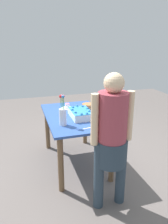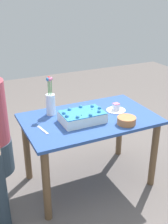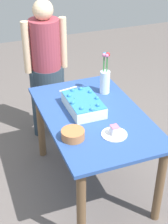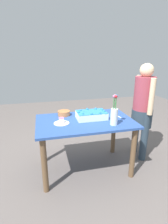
{
  "view_description": "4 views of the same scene",
  "coord_description": "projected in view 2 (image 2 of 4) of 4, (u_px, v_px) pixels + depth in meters",
  "views": [
    {
      "loc": [
        -2.8,
        0.72,
        1.8
      ],
      "look_at": [
        -0.1,
        -0.1,
        0.83
      ],
      "focal_mm": 35.0,
      "sensor_mm": 36.0,
      "label": 1
    },
    {
      "loc": [
        -1.11,
        -2.23,
        1.93
      ],
      "look_at": [
        -0.06,
        -0.01,
        0.83
      ],
      "focal_mm": 45.0,
      "sensor_mm": 36.0,
      "label": 2
    },
    {
      "loc": [
        2.21,
        -0.93,
        2.28
      ],
      "look_at": [
        -0.03,
        -0.08,
        0.78
      ],
      "focal_mm": 55.0,
      "sensor_mm": 36.0,
      "label": 3
    },
    {
      "loc": [
        0.54,
        2.14,
        1.61
      ],
      "look_at": [
        0.02,
        0.03,
        0.89
      ],
      "focal_mm": 28.0,
      "sensor_mm": 36.0,
      "label": 4
    }
  ],
  "objects": [
    {
      "name": "dining_table",
      "position": [
        89.0,
        129.0,
        2.81
      ],
      "size": [
        1.3,
        0.81,
        0.76
      ],
      "color": "#2C4E96",
      "rests_on": "ground_plane"
    },
    {
      "name": "cake_knife",
      "position": [
        43.0,
        130.0,
        2.51
      ],
      "size": [
        0.05,
        0.19,
        0.0
      ],
      "primitive_type": "cube",
      "rotation": [
        0.0,
        0.0,
        1.75
      ],
      "color": "silver",
      "rests_on": "dining_table"
    },
    {
      "name": "ground_plane",
      "position": [
        89.0,
        180.0,
        3.06
      ],
      "size": [
        8.0,
        8.0,
        0.0
      ],
      "primitive_type": "plane",
      "color": "#645C58"
    },
    {
      "name": "serving_plate_with_slice",
      "position": [
        116.0,
        109.0,
        2.9
      ],
      "size": [
        0.2,
        0.2,
        0.08
      ],
      "color": "white",
      "rests_on": "dining_table"
    },
    {
      "name": "fruit_bowl",
      "position": [
        127.0,
        121.0,
        2.61
      ],
      "size": [
        0.18,
        0.18,
        0.07
      ],
      "primitive_type": "cylinder",
      "color": "#BB7341",
      "rests_on": "dining_table"
    },
    {
      "name": "flower_vase",
      "position": [
        51.0,
        102.0,
        2.77
      ],
      "size": [
        0.09,
        0.09,
        0.39
      ],
      "color": "white",
      "rests_on": "dining_table"
    },
    {
      "name": "sheet_cake",
      "position": [
        82.0,
        117.0,
        2.65
      ],
      "size": [
        0.41,
        0.26,
        0.12
      ],
      "color": "white",
      "rests_on": "dining_table"
    }
  ]
}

